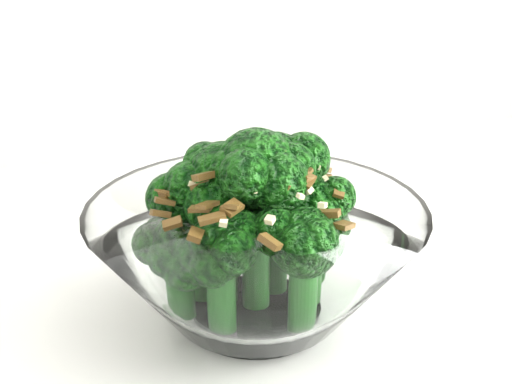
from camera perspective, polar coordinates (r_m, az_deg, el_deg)
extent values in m
cylinder|color=white|center=(0.46, 0.00, -8.99)|extent=(0.08, 0.08, 0.01)
cylinder|color=#1B5B18|center=(0.48, -0.04, -3.90)|extent=(0.02, 0.02, 0.04)
sphere|color=#165A10|center=(0.47, -0.04, -0.89)|extent=(0.03, 0.03, 0.03)
cylinder|color=#1B5B18|center=(0.46, 1.36, -3.42)|extent=(0.02, 0.02, 0.07)
sphere|color=#165A10|center=(0.44, 1.41, 1.73)|extent=(0.04, 0.04, 0.04)
cylinder|color=#1B5B18|center=(0.44, 0.00, -4.16)|extent=(0.02, 0.02, 0.07)
sphere|color=#165A10|center=(0.42, 0.00, 1.68)|extent=(0.04, 0.04, 0.04)
cylinder|color=#1B5B18|center=(0.42, 3.42, -7.58)|extent=(0.02, 0.02, 0.04)
sphere|color=#165A10|center=(0.41, 3.53, -3.71)|extent=(0.04, 0.04, 0.04)
cylinder|color=#1B5B18|center=(0.45, -2.34, -4.26)|extent=(0.02, 0.02, 0.06)
sphere|color=#165A10|center=(0.43, -2.43, 0.87)|extent=(0.04, 0.04, 0.04)
cylinder|color=#1B5B18|center=(0.48, 4.30, -4.46)|extent=(0.02, 0.02, 0.04)
sphere|color=#165A10|center=(0.46, 4.40, -1.53)|extent=(0.03, 0.03, 0.03)
cylinder|color=#1B5B18|center=(0.42, -2.52, -7.74)|extent=(0.02, 0.02, 0.04)
sphere|color=#165A10|center=(0.41, -2.60, -4.03)|extent=(0.04, 0.04, 0.04)
cylinder|color=#1B5B18|center=(0.45, -4.00, -5.06)|extent=(0.02, 0.02, 0.05)
sphere|color=#165A10|center=(0.44, -4.12, -1.19)|extent=(0.04, 0.04, 0.04)
cylinder|color=#1B5B18|center=(0.44, -5.53, -7.22)|extent=(0.02, 0.02, 0.03)
sphere|color=#165A10|center=(0.43, -5.66, -4.16)|extent=(0.04, 0.04, 0.04)
cylinder|color=#1B5B18|center=(0.45, 3.85, -5.26)|extent=(0.02, 0.02, 0.05)
sphere|color=#165A10|center=(0.43, 3.98, -1.24)|extent=(0.04, 0.04, 0.04)
cube|color=brown|center=(0.41, 2.96, 1.10)|extent=(0.01, 0.01, 0.01)
cube|color=brown|center=(0.41, 3.55, 1.18)|extent=(0.01, 0.01, 0.01)
cube|color=brown|center=(0.45, -5.29, 1.32)|extent=(0.01, 0.01, 0.01)
cube|color=brown|center=(0.40, 2.64, 0.40)|extent=(0.01, 0.01, 0.01)
cube|color=brown|center=(0.41, -3.69, 1.19)|extent=(0.02, 0.01, 0.01)
cube|color=brown|center=(0.41, 6.41, -2.43)|extent=(0.01, 0.01, 0.01)
cube|color=brown|center=(0.41, -0.33, 3.28)|extent=(0.01, 0.01, 0.00)
cube|color=brown|center=(0.45, -4.59, 1.75)|extent=(0.01, 0.01, 0.01)
cube|color=brown|center=(0.41, 3.29, 1.50)|extent=(0.01, 0.01, 0.01)
cube|color=brown|center=(0.41, -4.05, 0.49)|extent=(0.01, 0.01, 0.01)
cube|color=brown|center=(0.40, 5.33, -1.57)|extent=(0.01, 0.01, 0.01)
cube|color=brown|center=(0.44, 4.72, 1.14)|extent=(0.01, 0.01, 0.01)
cube|color=brown|center=(0.38, 1.03, -3.65)|extent=(0.01, 0.01, 0.01)
cube|color=brown|center=(0.45, 4.86, 1.72)|extent=(0.01, 0.01, 0.01)
cube|color=brown|center=(0.40, -6.10, -2.29)|extent=(0.01, 0.01, 0.01)
cube|color=brown|center=(0.46, -5.75, 0.69)|extent=(0.01, 0.01, 0.01)
cube|color=brown|center=(0.40, -0.69, 2.09)|extent=(0.02, 0.01, 0.01)
cube|color=brown|center=(0.40, -1.11, 1.47)|extent=(0.01, 0.01, 0.01)
cube|color=brown|center=(0.43, -2.18, 2.85)|extent=(0.01, 0.01, 0.01)
cube|color=brown|center=(0.42, 2.29, 3.24)|extent=(0.01, 0.01, 0.01)
cube|color=brown|center=(0.39, -3.22, -1.92)|extent=(0.01, 0.01, 0.01)
cube|color=brown|center=(0.42, -6.43, 0.00)|extent=(0.01, 0.01, 0.01)
cube|color=brown|center=(0.45, -4.57, 1.26)|extent=(0.01, 0.01, 0.01)
cube|color=brown|center=(0.39, -1.66, -1.05)|extent=(0.01, 0.01, 0.01)
cube|color=brown|center=(0.46, -0.44, 2.42)|extent=(0.02, 0.01, 0.00)
cube|color=brown|center=(0.42, 6.08, 0.28)|extent=(0.01, 0.01, 0.01)
cube|color=brown|center=(0.41, 3.78, 0.80)|extent=(0.01, 0.01, 0.01)
cube|color=brown|center=(0.47, 0.68, 2.21)|extent=(0.01, 0.01, 0.01)
cube|color=brown|center=(0.39, -1.75, -1.15)|extent=(0.01, 0.01, 0.01)
cube|color=brown|center=(0.45, -2.49, 2.22)|extent=(0.01, 0.01, 0.01)
cube|color=brown|center=(0.39, -4.42, -3.13)|extent=(0.01, 0.01, 0.01)
cube|color=brown|center=(0.40, -3.55, -0.94)|extent=(0.01, 0.01, 0.00)
cube|color=brown|center=(0.42, -6.36, 0.05)|extent=(0.01, 0.01, 0.00)
cube|color=brown|center=(0.42, 3.18, 1.71)|extent=(0.01, 0.01, 0.01)
cube|color=brown|center=(0.41, 1.51, 3.04)|extent=(0.01, 0.01, 0.01)
cube|color=brown|center=(0.41, -6.97, -1.57)|extent=(0.01, 0.01, 0.01)
cube|color=brown|center=(0.40, -4.08, -1.22)|extent=(0.01, 0.01, 0.00)
cube|color=brown|center=(0.44, -1.15, 3.63)|extent=(0.01, 0.01, 0.01)
cube|color=brown|center=(0.42, -6.66, -0.68)|extent=(0.01, 0.01, 0.01)
cube|color=brown|center=(0.43, -5.90, 0.07)|extent=(0.01, 0.01, 0.01)
cube|color=brown|center=(0.43, -1.06, 3.35)|extent=(0.01, 0.02, 0.01)
cube|color=beige|center=(0.42, -4.02, 1.86)|extent=(0.00, 0.00, 0.00)
cube|color=beige|center=(0.39, 1.02, -2.04)|extent=(0.01, 0.01, 0.00)
cube|color=beige|center=(0.42, 2.37, 3.16)|extent=(0.00, 0.00, 0.00)
cube|color=beige|center=(0.39, -0.21, 0.18)|extent=(0.00, 0.00, 0.00)
cube|color=beige|center=(0.45, 1.08, 2.96)|extent=(0.00, 0.01, 0.00)
cube|color=beige|center=(0.44, -4.11, 1.72)|extent=(0.00, 0.00, 0.00)
cube|color=beige|center=(0.43, 4.48, 1.83)|extent=(0.01, 0.01, 0.00)
cube|color=beige|center=(0.45, 4.42, 1.95)|extent=(0.00, 0.01, 0.00)
cube|color=beige|center=(0.41, 2.80, 2.76)|extent=(0.01, 0.01, 0.00)
cube|color=beige|center=(0.43, 5.39, 0.64)|extent=(0.01, 0.01, 0.00)
cube|color=beige|center=(0.42, 5.06, 1.02)|extent=(0.00, 0.00, 0.00)
cube|color=beige|center=(0.43, -2.05, 3.27)|extent=(0.00, 0.00, 0.00)
cube|color=beige|center=(0.43, 1.50, 3.76)|extent=(0.00, 0.00, 0.00)
cube|color=beige|center=(0.39, 3.25, -0.31)|extent=(0.00, 0.00, 0.00)
cube|color=beige|center=(0.40, 4.86, -0.96)|extent=(0.01, 0.01, 0.00)
cube|color=beige|center=(0.41, -0.31, 4.05)|extent=(0.00, 0.00, 0.00)
cube|color=beige|center=(0.43, -3.38, 2.60)|extent=(0.00, 0.00, 0.00)
cube|color=beige|center=(0.41, -4.69, 0.54)|extent=(0.01, 0.00, 0.01)
cube|color=beige|center=(0.40, 3.87, 0.09)|extent=(0.01, 0.01, 0.01)
cube|color=beige|center=(0.45, -1.98, 2.58)|extent=(0.00, 0.00, 0.00)
cube|color=beige|center=(0.44, -5.82, 0.89)|extent=(0.00, 0.00, 0.00)
cube|color=beige|center=(0.38, -2.39, -2.25)|extent=(0.00, 0.01, 0.00)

